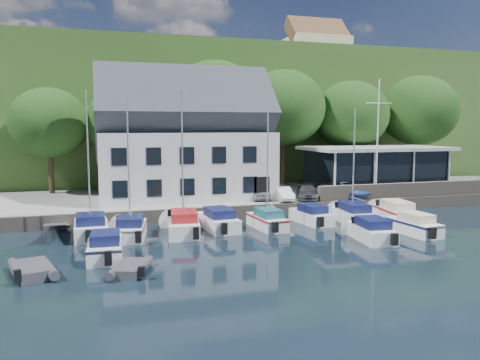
{
  "coord_description": "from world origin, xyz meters",
  "views": [
    {
      "loc": [
        -13.69,
        -22.6,
        6.99
      ],
      "look_at": [
        -4.35,
        9.0,
        3.21
      ],
      "focal_mm": 35.0,
      "sensor_mm": 36.0,
      "label": 1
    }
  ],
  "objects_px": {
    "dinghy_0": "(32,268)",
    "boat_r1_1": "(129,169)",
    "car_dgrey": "(307,192)",
    "boat_r1_0": "(88,164)",
    "boat_r2_3": "(370,229)",
    "car_white": "(283,194)",
    "boat_r2_4": "(414,223)",
    "club_pavilion": "(375,168)",
    "boat_r1_3": "(218,218)",
    "boat_r1_5": "(311,214)",
    "dinghy_1": "(131,267)",
    "flagpole": "(377,139)",
    "car_silver": "(261,191)",
    "boat_r1_7": "(394,210)",
    "boat_r1_4": "(268,166)",
    "boat_r2_0": "(105,245)",
    "car_blue": "(345,188)",
    "harbor_building": "(185,146)",
    "boat_r1_6": "(354,160)",
    "boat_r1_2": "(182,162)"
  },
  "relations": [
    {
      "from": "car_dgrey",
      "to": "boat_r1_4",
      "type": "xyz_separation_m",
      "value": [
        -5.52,
        -5.59,
        2.73
      ]
    },
    {
      "from": "car_silver",
      "to": "boat_r1_4",
      "type": "xyz_separation_m",
      "value": [
        -1.79,
        -6.46,
        2.67
      ]
    },
    {
      "from": "boat_r1_5",
      "to": "car_blue",
      "type": "bearing_deg",
      "value": 35.16
    },
    {
      "from": "club_pavilion",
      "to": "car_silver",
      "type": "bearing_deg",
      "value": -169.21
    },
    {
      "from": "boat_r1_0",
      "to": "boat_r1_6",
      "type": "relative_size",
      "value": 1.02
    },
    {
      "from": "boat_r2_4",
      "to": "boat_r1_5",
      "type": "bearing_deg",
      "value": 128.65
    },
    {
      "from": "car_blue",
      "to": "dinghy_0",
      "type": "xyz_separation_m",
      "value": [
        -23.25,
        -12.32,
        -1.33
      ]
    },
    {
      "from": "boat_r1_5",
      "to": "dinghy_1",
      "type": "bearing_deg",
      "value": -155.15
    },
    {
      "from": "car_dgrey",
      "to": "boat_r1_0",
      "type": "xyz_separation_m",
      "value": [
        -17.13,
        -4.86,
        3.07
      ]
    },
    {
      "from": "boat_r1_0",
      "to": "dinghy_0",
      "type": "relative_size",
      "value": 2.91
    },
    {
      "from": "car_silver",
      "to": "boat_r1_3",
      "type": "xyz_separation_m",
      "value": [
        -5.11,
        -5.82,
        -0.88
      ]
    },
    {
      "from": "car_blue",
      "to": "boat_r1_4",
      "type": "height_order",
      "value": "boat_r1_4"
    },
    {
      "from": "club_pavilion",
      "to": "boat_r2_3",
      "type": "relative_size",
      "value": 2.3
    },
    {
      "from": "boat_r1_2",
      "to": "boat_r1_3",
      "type": "distance_m",
      "value": 4.74
    },
    {
      "from": "boat_r1_3",
      "to": "dinghy_0",
      "type": "bearing_deg",
      "value": -150.72
    },
    {
      "from": "boat_r1_7",
      "to": "boat_r2_0",
      "type": "xyz_separation_m",
      "value": [
        -20.86,
        -4.47,
        -0.03
      ]
    },
    {
      "from": "car_silver",
      "to": "car_blue",
      "type": "relative_size",
      "value": 0.91
    },
    {
      "from": "club_pavilion",
      "to": "boat_r1_1",
      "type": "height_order",
      "value": "boat_r1_1"
    },
    {
      "from": "boat_r1_0",
      "to": "boat_r1_3",
      "type": "xyz_separation_m",
      "value": [
        8.3,
        -0.09,
        -3.89
      ]
    },
    {
      "from": "boat_r1_1",
      "to": "car_dgrey",
      "type": "bearing_deg",
      "value": 30.66
    },
    {
      "from": "car_silver",
      "to": "boat_r1_7",
      "type": "bearing_deg",
      "value": -23.17
    },
    {
      "from": "boat_r2_3",
      "to": "car_white",
      "type": "bearing_deg",
      "value": 105.01
    },
    {
      "from": "car_white",
      "to": "boat_r2_4",
      "type": "relative_size",
      "value": 0.6
    },
    {
      "from": "boat_r1_0",
      "to": "boat_r1_1",
      "type": "relative_size",
      "value": 1.07
    },
    {
      "from": "car_white",
      "to": "boat_r1_1",
      "type": "xyz_separation_m",
      "value": [
        -12.54,
        -5.58,
        2.8
      ]
    },
    {
      "from": "boat_r2_3",
      "to": "club_pavilion",
      "type": "bearing_deg",
      "value": 62.68
    },
    {
      "from": "harbor_building",
      "to": "boat_r1_7",
      "type": "bearing_deg",
      "value": -33.24
    },
    {
      "from": "flagpole",
      "to": "club_pavilion",
      "type": "bearing_deg",
      "value": 59.36
    },
    {
      "from": "car_dgrey",
      "to": "flagpole",
      "type": "xyz_separation_m",
      "value": [
        6.03,
        -0.82,
        4.39
      ]
    },
    {
      "from": "club_pavilion",
      "to": "boat_r1_1",
      "type": "xyz_separation_m",
      "value": [
        -23.14,
        -8.99,
        1.3
      ]
    },
    {
      "from": "car_silver",
      "to": "car_dgrey",
      "type": "xyz_separation_m",
      "value": [
        3.72,
        -0.87,
        -0.06
      ]
    },
    {
      "from": "harbor_building",
      "to": "car_blue",
      "type": "distance_m",
      "value": 14.19
    },
    {
      "from": "boat_r1_5",
      "to": "dinghy_0",
      "type": "xyz_separation_m",
      "value": [
        -17.74,
        -7.33,
        -0.33
      ]
    },
    {
      "from": "club_pavilion",
      "to": "dinghy_0",
      "type": "height_order",
      "value": "club_pavilion"
    },
    {
      "from": "club_pavilion",
      "to": "boat_r1_0",
      "type": "relative_size",
      "value": 1.42
    },
    {
      "from": "car_blue",
      "to": "boat_r1_5",
      "type": "distance_m",
      "value": 7.5
    },
    {
      "from": "car_dgrey",
      "to": "boat_r1_4",
      "type": "relative_size",
      "value": 0.46
    },
    {
      "from": "boat_r1_1",
      "to": "boat_r2_4",
      "type": "height_order",
      "value": "boat_r1_1"
    },
    {
      "from": "boat_r1_4",
      "to": "boat_r1_5",
      "type": "relative_size",
      "value": 1.56
    },
    {
      "from": "boat_r1_3",
      "to": "dinghy_0",
      "type": "height_order",
      "value": "boat_r1_3"
    },
    {
      "from": "car_silver",
      "to": "boat_r1_2",
      "type": "bearing_deg",
      "value": -125.12
    },
    {
      "from": "boat_r1_7",
      "to": "club_pavilion",
      "type": "bearing_deg",
      "value": 74.24
    },
    {
      "from": "flagpole",
      "to": "boat_r1_3",
      "type": "height_order",
      "value": "flagpole"
    },
    {
      "from": "boat_r2_0",
      "to": "dinghy_0",
      "type": "xyz_separation_m",
      "value": [
        -3.33,
        -2.09,
        -0.36
      ]
    },
    {
      "from": "flagpole",
      "to": "boat_r2_4",
      "type": "bearing_deg",
      "value": -107.98
    },
    {
      "from": "dinghy_0",
      "to": "boat_r1_1",
      "type": "bearing_deg",
      "value": 36.57
    },
    {
      "from": "boat_r1_2",
      "to": "boat_r1_5",
      "type": "height_order",
      "value": "boat_r1_2"
    },
    {
      "from": "boat_r1_1",
      "to": "boat_r1_3",
      "type": "relative_size",
      "value": 1.39
    },
    {
      "from": "car_blue",
      "to": "boat_r2_4",
      "type": "xyz_separation_m",
      "value": [
        -0.57,
        -10.05,
        -0.98
      ]
    },
    {
      "from": "flagpole",
      "to": "boat_r1_1",
      "type": "distance_m",
      "value": 21.42
    }
  ]
}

